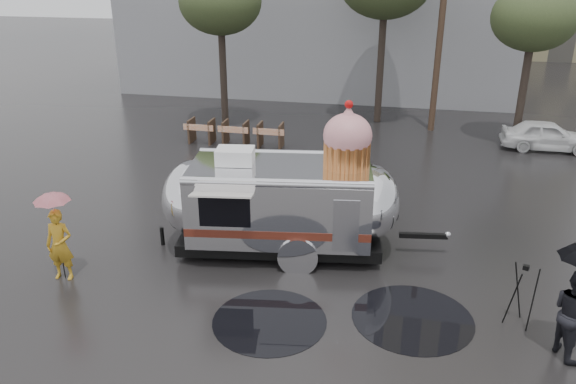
% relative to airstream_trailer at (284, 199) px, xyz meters
% --- Properties ---
extents(ground, '(120.00, 120.00, 0.00)m').
position_rel_airstream_trailer_xyz_m(ground, '(1.57, -1.40, -1.46)').
color(ground, black).
rests_on(ground, ground).
extents(puddles, '(5.54, 8.50, 0.01)m').
position_rel_airstream_trailer_xyz_m(puddles, '(1.89, -1.03, -1.45)').
color(puddles, black).
rests_on(puddles, ground).
extents(utility_pole, '(1.60, 0.28, 9.00)m').
position_rel_airstream_trailer_xyz_m(utility_pole, '(4.07, 12.60, 3.16)').
color(utility_pole, '#473323').
rests_on(utility_pole, ground).
extents(tree_left, '(3.64, 3.64, 6.95)m').
position_rel_airstream_trailer_xyz_m(tree_left, '(-5.43, 11.60, 4.03)').
color(tree_left, '#382D26').
rests_on(tree_left, ground).
extents(tree_right, '(3.36, 3.36, 6.42)m').
position_rel_airstream_trailer_xyz_m(tree_right, '(7.57, 11.60, 3.60)').
color(tree_right, '#382D26').
rests_on(tree_right, ground).
extents(barricade_row, '(4.30, 0.80, 1.00)m').
position_rel_airstream_trailer_xyz_m(barricade_row, '(-3.98, 8.57, -0.93)').
color(barricade_row, '#473323').
rests_on(barricade_row, ground).
extents(airstream_trailer, '(7.66, 3.59, 4.15)m').
position_rel_airstream_trailer_xyz_m(airstream_trailer, '(0.00, 0.00, 0.00)').
color(airstream_trailer, silver).
rests_on(airstream_trailer, ground).
extents(person_left, '(0.68, 0.49, 1.78)m').
position_rel_airstream_trailer_xyz_m(person_left, '(-4.91, -2.56, -0.56)').
color(person_left, gold).
rests_on(person_left, ground).
extents(umbrella_pink, '(1.03, 1.03, 2.26)m').
position_rel_airstream_trailer_xyz_m(umbrella_pink, '(-4.91, -2.56, 0.44)').
color(umbrella_pink, pink).
rests_on(umbrella_pink, ground).
extents(person_right, '(0.78, 1.01, 1.86)m').
position_rel_airstream_trailer_xyz_m(person_right, '(6.35, -3.05, -0.53)').
color(person_right, black).
rests_on(person_right, ground).
extents(tripod, '(0.59, 0.54, 1.42)m').
position_rel_airstream_trailer_xyz_m(tripod, '(5.56, -2.23, -0.63)').
color(tripod, black).
rests_on(tripod, ground).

